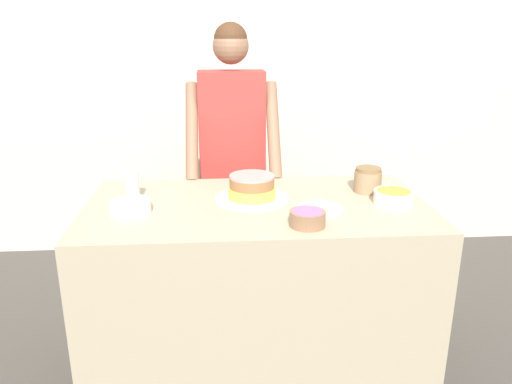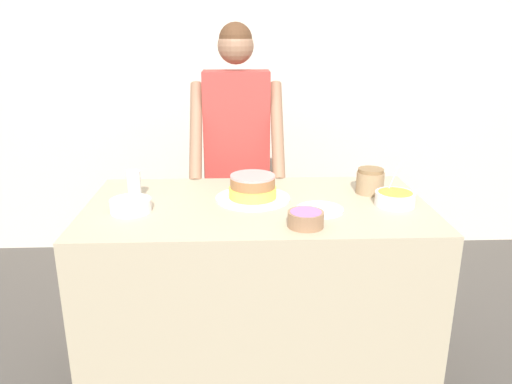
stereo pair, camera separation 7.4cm
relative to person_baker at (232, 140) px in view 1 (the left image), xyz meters
name	(u,v)px [view 1 (the left image)]	position (x,y,z in m)	size (l,w,h in m)	color
wall_back	(240,81)	(0.09, 0.83, 0.26)	(10.00, 0.05, 2.60)	beige
counter	(257,290)	(0.09, -0.75, -0.59)	(1.57, 0.84, 0.90)	tan
person_baker	(232,140)	(0.00, 0.00, 0.00)	(0.52, 0.47, 1.70)	#2D2D38
cake	(252,189)	(0.07, -0.68, -0.09)	(0.35, 0.35, 0.12)	silver
frosting_bowl_white	(130,206)	(-0.47, -0.83, -0.11)	(0.18, 0.18, 0.17)	white
frosting_bowl_purple	(307,218)	(0.27, -1.04, -0.10)	(0.15, 0.15, 0.06)	#936B4C
frosting_bowl_orange	(393,196)	(0.72, -0.80, -0.10)	(0.18, 0.18, 0.18)	white
drinking_glass	(132,187)	(-0.49, -0.67, -0.07)	(0.06, 0.06, 0.14)	silver
ceramic_plate	(320,209)	(0.36, -0.86, -0.13)	(0.21, 0.21, 0.01)	silver
stoneware_jar	(368,180)	(0.65, -0.61, -0.08)	(0.13, 0.13, 0.12)	#9E7F5B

